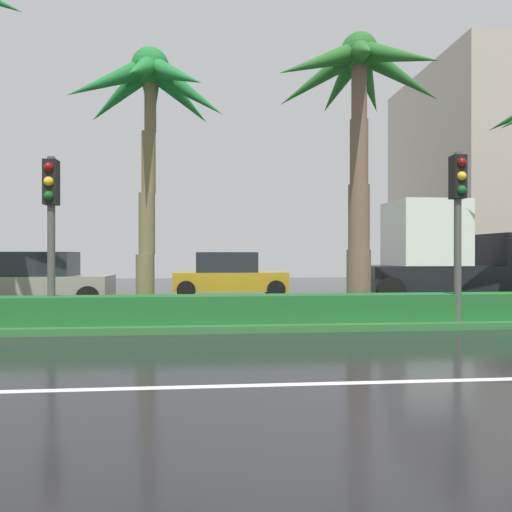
% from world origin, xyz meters
% --- Properties ---
extents(ground_plane, '(90.00, 42.00, 0.10)m').
position_xyz_m(ground_plane, '(0.00, 9.00, -0.05)').
color(ground_plane, black).
extents(near_lane_divider_stripe, '(81.00, 0.14, 0.01)m').
position_xyz_m(near_lane_divider_stripe, '(0.00, 2.00, 0.00)').
color(near_lane_divider_stripe, white).
rests_on(near_lane_divider_stripe, ground_plane).
extents(median_strip, '(85.50, 4.00, 0.15)m').
position_xyz_m(median_strip, '(0.00, 8.00, 0.07)').
color(median_strip, '#2D6B33').
rests_on(median_strip, ground_plane).
extents(median_hedge, '(76.50, 0.70, 0.60)m').
position_xyz_m(median_hedge, '(0.00, 6.60, 0.45)').
color(median_hedge, '#1E6028').
rests_on(median_hedge, median_strip).
extents(palm_tree_centre_left, '(3.96, 4.03, 6.51)m').
position_xyz_m(palm_tree_centre_left, '(-2.84, 7.98, 5.35)').
color(palm_tree_centre_left, brown).
rests_on(palm_tree_centre_left, median_strip).
extents(palm_tree_centre, '(4.53, 4.64, 6.99)m').
position_xyz_m(palm_tree_centre, '(2.25, 7.81, 5.54)').
color(palm_tree_centre, brown).
rests_on(palm_tree_centre, median_strip).
extents(traffic_signal_median_left, '(0.28, 0.43, 3.58)m').
position_xyz_m(traffic_signal_median_left, '(-4.80, 6.72, 2.61)').
color(traffic_signal_median_left, '#4C4C47').
rests_on(traffic_signal_median_left, median_strip).
extents(traffic_signal_median_right, '(0.28, 0.43, 3.75)m').
position_xyz_m(traffic_signal_median_right, '(4.05, 6.29, 2.73)').
color(traffic_signal_median_right, '#4C4C47').
rests_on(traffic_signal_median_right, median_strip).
extents(car_in_traffic_leading, '(4.30, 2.02, 1.72)m').
position_xyz_m(car_in_traffic_leading, '(-6.81, 12.09, 0.83)').
color(car_in_traffic_leading, gray).
rests_on(car_in_traffic_leading, ground_plane).
extents(car_in_traffic_second, '(4.30, 2.02, 1.72)m').
position_xyz_m(car_in_traffic_second, '(-0.68, 14.78, 0.83)').
color(car_in_traffic_second, '#B28C1E').
rests_on(car_in_traffic_second, ground_plane).
extents(box_truck_lead, '(6.40, 2.64, 3.46)m').
position_xyz_m(box_truck_lead, '(6.91, 12.14, 1.55)').
color(box_truck_lead, black).
rests_on(box_truck_lead, ground_plane).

